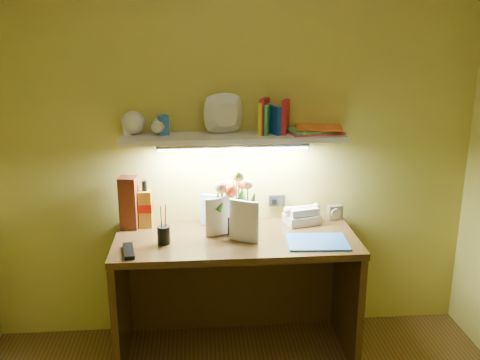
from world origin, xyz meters
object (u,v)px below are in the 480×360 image
telephone (302,214)px  whisky_bottle (145,204)px  flower_bouquet (234,200)px  desk (236,295)px  desk_clock (335,212)px

telephone → whisky_bottle: size_ratio=0.69×
telephone → flower_bouquet: bearing=173.3°
desk → whisky_bottle: size_ratio=4.83×
desk → telephone: bearing=24.3°
desk → whisky_bottle: whisky_bottle is taller
telephone → desk_clock: telephone is taller
whisky_bottle → flower_bouquet: bearing=-8.0°
flower_bouquet → telephone: (0.42, 0.05, -0.12)m
desk_clock → telephone: bearing=-177.3°
desk → telephone: size_ratio=7.03×
desk_clock → whisky_bottle: bearing=170.7°
desk → flower_bouquet: size_ratio=3.87×
desk → flower_bouquet: flower_bouquet is taller
flower_bouquet → desk_clock: 0.67m
desk → flower_bouquet: (0.00, 0.14, 0.56)m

